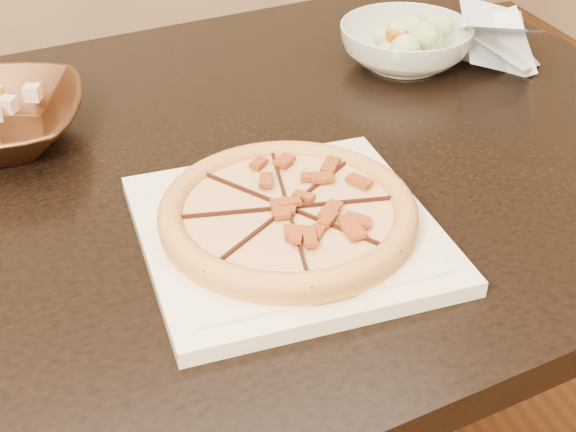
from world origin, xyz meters
The scene contains 6 objects.
dining_table centered at (0.03, -0.15, 0.65)m, with size 1.50×1.07×0.75m.
plate centered at (0.11, -0.33, 0.76)m, with size 0.31×0.31×0.02m.
pizza centered at (0.11, -0.33, 0.78)m, with size 0.27×0.27×0.03m.
salad_bowl centered at (0.43, 0.04, 0.78)m, with size 0.20×0.20×0.06m, color silver.
salad centered at (0.43, 0.04, 0.83)m, with size 0.11×0.11×0.04m.
cling_film centered at (0.56, 0.00, 0.78)m, with size 0.17×0.14×0.05m, color silver, non-canonical shape.
Camera 1 is at (-0.12, -0.97, 1.25)m, focal length 50.00 mm.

